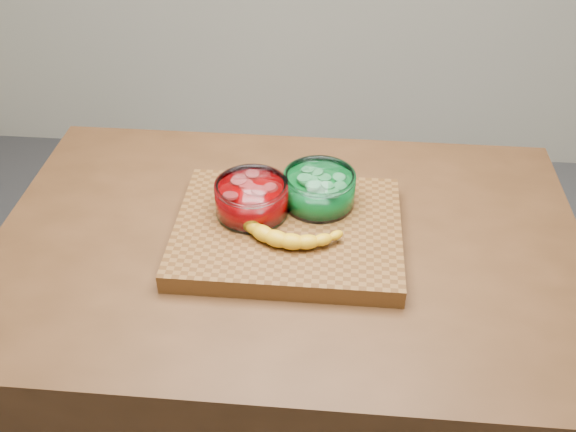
{
  "coord_description": "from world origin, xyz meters",
  "views": [
    {
      "loc": [
        0.09,
        -0.99,
        1.75
      ],
      "look_at": [
        0.0,
        0.0,
        0.96
      ],
      "focal_mm": 40.0,
      "sensor_mm": 36.0,
      "label": 1
    }
  ],
  "objects": [
    {
      "name": "bowl_red",
      "position": [
        -0.08,
        0.03,
        0.97
      ],
      "size": [
        0.15,
        0.15,
        0.07
      ],
      "color": "white",
      "rests_on": "cutting_board"
    },
    {
      "name": "bowl_green",
      "position": [
        0.06,
        0.08,
        0.97
      ],
      "size": [
        0.15,
        0.15,
        0.07
      ],
      "color": "white",
      "rests_on": "cutting_board"
    },
    {
      "name": "cutting_board",
      "position": [
        0.0,
        0.0,
        0.92
      ],
      "size": [
        0.45,
        0.35,
        0.04
      ],
      "primitive_type": "cube",
      "color": "brown",
      "rests_on": "counter"
    },
    {
      "name": "banana",
      "position": [
        0.0,
        -0.03,
        0.96
      ],
      "size": [
        0.25,
        0.15,
        0.04
      ],
      "primitive_type": null,
      "color": "gold",
      "rests_on": "cutting_board"
    },
    {
      "name": "counter",
      "position": [
        0.0,
        0.0,
        0.45
      ],
      "size": [
        1.2,
        0.8,
        0.9
      ],
      "primitive_type": "cube",
      "color": "#4D2E17",
      "rests_on": "ground"
    }
  ]
}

